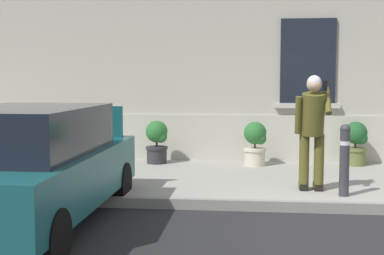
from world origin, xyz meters
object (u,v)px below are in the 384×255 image
Objects in this scene: bollard_near_person at (345,157)px; planter_cream at (255,142)px; person_on_phone at (313,125)px; planter_charcoal at (157,141)px; hatchback_car_teal at (30,164)px; planter_olive at (356,142)px; planter_terracotta at (61,140)px.

planter_cream is at bearing 115.63° from bollard_near_person.
person_on_phone reaches higher than planter_charcoal.
planter_cream is at bearing 56.02° from hatchback_car_teal.
planter_olive is (3.91, 0.17, 0.00)m from planter_charcoal.
hatchback_car_teal is at bearing -143.12° from person_on_phone.
planter_terracotta and planter_olive have the same top height.
planter_charcoal is at bearing 149.29° from person_on_phone.
person_on_phone is 2.02× the size of planter_charcoal.
planter_cream is (2.79, 4.15, -0.18)m from hatchback_car_teal.
planter_olive is (5.87, 0.25, 0.00)m from planter_terracotta.
person_on_phone reaches higher than planter_terracotta.
hatchback_car_teal is 3.90× the size of bollard_near_person.
planter_terracotta is (-5.16, 2.59, -0.11)m from bollard_near_person.
planter_olive is at bearing 75.80° from person_on_phone.
person_on_phone is (-0.43, 0.29, 0.43)m from bollard_near_person.
planter_terracotta and planter_charcoal have the same top height.
planter_terracotta is 5.88m from planter_olive.
planter_terracotta is at bearing -179.94° from planter_cream.
bollard_near_person reaches higher than planter_cream.
planter_charcoal is (0.84, 4.22, -0.18)m from hatchback_car_teal.
planter_olive is (1.14, 2.55, -0.54)m from person_on_phone.
person_on_phone is at bearing -70.44° from planter_cream.
bollard_near_person is 2.93m from planter_olive.
bollard_near_person is 1.22× the size of planter_cream.
planter_charcoal is at bearing 177.85° from planter_cream.
hatchback_car_teal is at bearing -137.26° from planter_olive.
planter_olive is (1.96, 0.25, 0.00)m from planter_cream.
planter_charcoal is at bearing 78.77° from hatchback_car_teal.
planter_olive is at bearing 7.14° from planter_cream.
planter_charcoal is 1.96m from planter_cream.
planter_olive is at bearing 2.51° from planter_charcoal.
planter_olive is (4.75, 4.39, -0.18)m from hatchback_car_teal.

